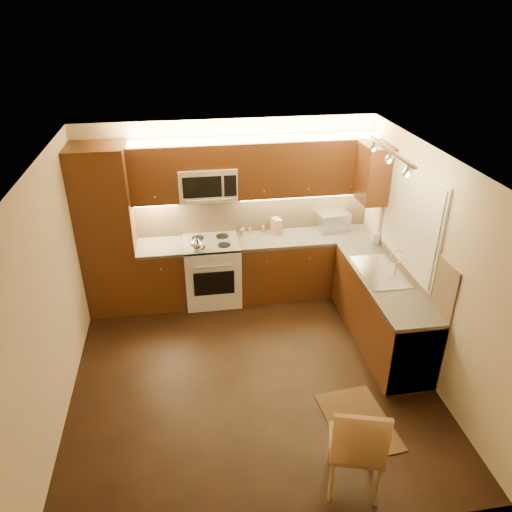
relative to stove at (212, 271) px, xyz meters
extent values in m
cube|color=black|center=(0.30, -1.68, -0.46)|extent=(4.00, 4.00, 0.01)
cube|color=beige|center=(0.30, -1.68, 2.04)|extent=(4.00, 4.00, 0.01)
cube|color=beige|center=(0.30, 0.32, 0.79)|extent=(4.00, 0.01, 2.50)
cube|color=beige|center=(0.30, -3.67, 0.79)|extent=(4.00, 0.01, 2.50)
cube|color=beige|center=(-1.70, -1.68, 0.79)|extent=(0.01, 4.00, 2.50)
cube|color=beige|center=(2.30, -1.68, 0.79)|extent=(0.01, 4.00, 2.50)
cube|color=#42260E|center=(-1.35, 0.02, 0.69)|extent=(0.70, 0.60, 2.30)
cube|color=#42260E|center=(-0.69, 0.02, -0.03)|extent=(0.62, 0.60, 0.86)
cube|color=#393633|center=(-0.69, 0.02, 0.42)|extent=(0.62, 0.60, 0.04)
cube|color=#42260E|center=(1.34, 0.02, -0.03)|extent=(1.92, 0.60, 0.86)
cube|color=#393633|center=(1.34, 0.02, 0.42)|extent=(1.92, 0.60, 0.04)
cube|color=#42260E|center=(2.00, -1.28, -0.03)|extent=(0.60, 2.00, 0.86)
cube|color=#393633|center=(2.00, -1.28, 0.42)|extent=(0.60, 2.00, 0.04)
cube|color=silver|center=(2.00, -1.98, -0.03)|extent=(0.58, 0.60, 0.84)
cube|color=tan|center=(0.65, 0.31, 0.74)|extent=(3.30, 0.02, 0.60)
cube|color=tan|center=(2.29, -1.28, 0.74)|extent=(0.02, 2.00, 0.60)
cube|color=#42260E|center=(-0.69, 0.15, 1.42)|extent=(0.62, 0.35, 0.75)
cube|color=#42260E|center=(1.34, 0.15, 1.42)|extent=(1.92, 0.35, 0.75)
cube|color=#42260E|center=(0.00, 0.15, 1.63)|extent=(0.76, 0.35, 0.31)
cube|color=#42260E|center=(2.12, -0.28, 1.42)|extent=(0.35, 0.50, 0.75)
cube|color=silver|center=(2.29, -1.12, 1.14)|extent=(0.03, 1.44, 1.24)
cube|color=silver|center=(2.27, -1.12, 1.14)|extent=(0.02, 1.36, 1.16)
cube|color=silver|center=(1.85, -1.27, 2.00)|extent=(0.04, 1.20, 0.03)
cube|color=silver|center=(1.77, 0.19, 0.57)|extent=(0.48, 0.39, 0.26)
cube|color=#AF824F|center=(0.94, 0.17, 0.55)|extent=(0.15, 0.19, 0.23)
cylinder|color=silver|center=(0.58, 0.26, 0.49)|extent=(0.04, 0.04, 0.09)
cylinder|color=brown|center=(0.44, 0.16, 0.49)|extent=(0.04, 0.04, 0.10)
cylinder|color=silver|center=(0.48, 0.24, 0.49)|extent=(0.04, 0.04, 0.11)
cylinder|color=#AB6033|center=(0.77, 0.25, 0.49)|extent=(0.06, 0.06, 0.09)
imported|color=silver|center=(2.23, -0.34, 0.55)|extent=(0.11, 0.11, 0.21)
cube|color=black|center=(1.29, -2.58, -0.45)|extent=(0.71, 0.99, 0.01)
camera|label=1|loc=(-0.31, -6.01, 3.41)|focal=34.25mm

